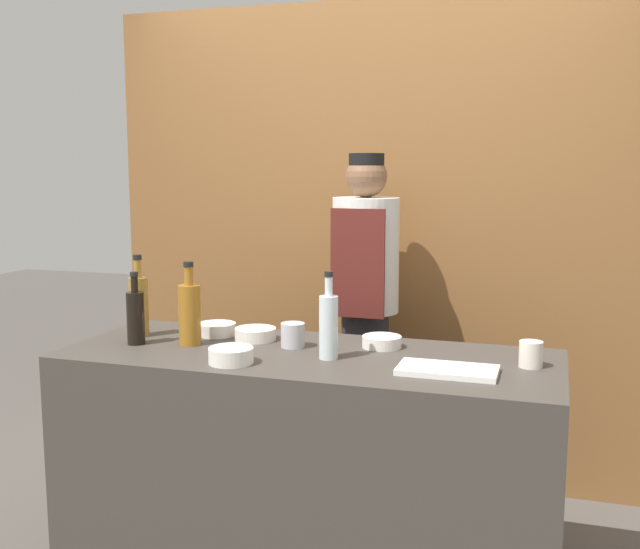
% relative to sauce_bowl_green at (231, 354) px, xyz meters
% --- Properties ---
extents(cabinet_wall, '(2.79, 0.18, 2.40)m').
position_rel_sauce_bowl_green_xyz_m(cabinet_wall, '(0.22, 1.35, 0.27)').
color(cabinet_wall, brown).
rests_on(cabinet_wall, ground_plane).
extents(counter, '(1.86, 0.71, 0.90)m').
position_rel_sauce_bowl_green_xyz_m(counter, '(0.22, 0.22, -0.48)').
color(counter, '#3D3833').
rests_on(counter, ground_plane).
extents(sauce_bowl_green, '(0.16, 0.16, 0.06)m').
position_rel_sauce_bowl_green_xyz_m(sauce_bowl_green, '(0.00, 0.00, 0.00)').
color(sauce_bowl_green, white).
rests_on(sauce_bowl_green, counter).
extents(sauce_bowl_yellow, '(0.16, 0.16, 0.05)m').
position_rel_sauce_bowl_green_xyz_m(sauce_bowl_yellow, '(-0.24, 0.39, -0.00)').
color(sauce_bowl_yellow, white).
rests_on(sauce_bowl_yellow, counter).
extents(sauce_bowl_white, '(0.17, 0.17, 0.05)m').
position_rel_sauce_bowl_green_xyz_m(sauce_bowl_white, '(-0.06, 0.36, -0.00)').
color(sauce_bowl_white, white).
rests_on(sauce_bowl_white, counter).
extents(sauce_bowl_brown, '(0.15, 0.15, 0.04)m').
position_rel_sauce_bowl_green_xyz_m(sauce_bowl_brown, '(0.46, 0.39, -0.01)').
color(sauce_bowl_brown, white).
rests_on(sauce_bowl_brown, counter).
extents(cutting_board, '(0.34, 0.18, 0.02)m').
position_rel_sauce_bowl_green_xyz_m(cutting_board, '(0.76, 0.11, -0.02)').
color(cutting_board, white).
rests_on(cutting_board, counter).
extents(bottle_soy, '(0.07, 0.07, 0.29)m').
position_rel_sauce_bowl_green_xyz_m(bottle_soy, '(-0.48, 0.15, 0.08)').
color(bottle_soy, black).
rests_on(bottle_soy, counter).
extents(bottle_vinegar, '(0.08, 0.08, 0.34)m').
position_rel_sauce_bowl_green_xyz_m(bottle_vinegar, '(-0.54, 0.28, 0.10)').
color(bottle_vinegar, olive).
rests_on(bottle_vinegar, counter).
extents(bottle_clear, '(0.07, 0.07, 0.32)m').
position_rel_sauce_bowl_green_xyz_m(bottle_clear, '(0.31, 0.17, 0.09)').
color(bottle_clear, silver).
rests_on(bottle_clear, counter).
extents(bottle_amber, '(0.09, 0.09, 0.33)m').
position_rel_sauce_bowl_green_xyz_m(bottle_amber, '(-0.27, 0.21, 0.10)').
color(bottle_amber, '#9E661E').
rests_on(bottle_amber, counter).
extents(cup_cream, '(0.08, 0.08, 0.09)m').
position_rel_sauce_bowl_green_xyz_m(cup_cream, '(1.02, 0.27, 0.01)').
color(cup_cream, silver).
rests_on(cup_cream, counter).
extents(cup_steel, '(0.09, 0.09, 0.10)m').
position_rel_sauce_bowl_green_xyz_m(cup_steel, '(0.13, 0.29, 0.02)').
color(cup_steel, '#B7B7BC').
rests_on(cup_steel, counter).
extents(chef_center, '(0.31, 0.31, 1.65)m').
position_rel_sauce_bowl_green_xyz_m(chef_center, '(0.25, 0.97, -0.02)').
color(chef_center, '#28282D').
rests_on(chef_center, ground_plane).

